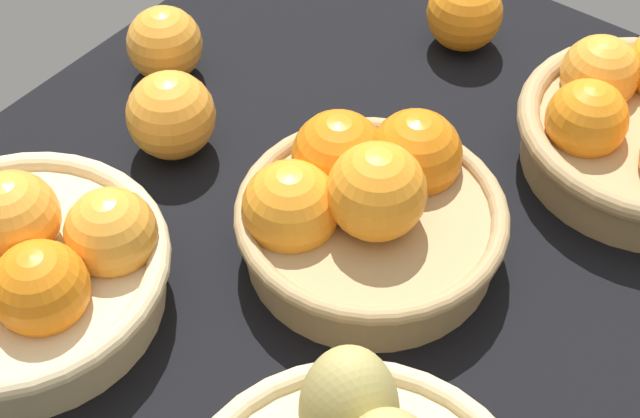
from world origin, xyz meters
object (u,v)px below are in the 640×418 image
object	(u,v)px
basket_center	(365,206)
loose_orange_front_gap	(165,44)
basket_near_right	(12,270)
loose_orange_side_gap	(465,13)
loose_orange_back_gap	(171,115)

from	to	relation	value
basket_center	loose_orange_front_gap	xyz separation A→B (cm)	(-6.49, -28.92, -0.73)
basket_near_right	loose_orange_side_gap	size ratio (longest dim) A/B	3.14
loose_orange_front_gap	loose_orange_side_gap	size ratio (longest dim) A/B	0.96
loose_orange_front_gap	loose_orange_side_gap	xyz separation A→B (cm)	(-22.18, 21.17, 0.14)
loose_orange_front_gap	loose_orange_side_gap	distance (cm)	30.66
basket_near_right	loose_orange_side_gap	world-z (taller)	basket_near_right
basket_center	loose_orange_side_gap	xyz separation A→B (cm)	(-28.66, -7.74, -0.59)
loose_orange_front_gap	loose_orange_back_gap	xyz separation A→B (cm)	(7.63, 8.05, 0.33)
loose_orange_back_gap	loose_orange_side_gap	distance (cm)	32.56
basket_near_right	loose_orange_back_gap	xyz separation A→B (cm)	(-20.99, -2.82, -0.31)
loose_orange_side_gap	basket_near_right	bearing A→B (deg)	-11.47
basket_near_right	loose_orange_front_gap	xyz separation A→B (cm)	(-28.61, -10.87, -0.64)
basket_near_right	basket_center	world-z (taller)	basket_center
basket_near_right	loose_orange_front_gap	size ratio (longest dim) A/B	3.25
basket_near_right	basket_center	xyz separation A→B (cm)	(-22.13, 18.05, 0.09)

